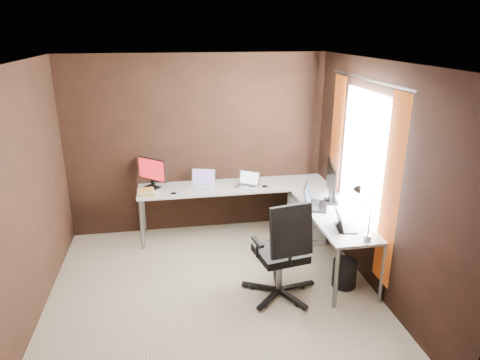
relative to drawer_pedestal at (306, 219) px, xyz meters
The scene contains 15 objects.
room 1.82m from the drawer_pedestal, 135.13° to the right, with size 3.60×3.60×2.50m.
desk 0.71m from the drawer_pedestal, 169.36° to the right, with size 2.65×2.25×0.73m.
drawer_pedestal is the anchor object (origin of this frame).
monitor_left 2.22m from the drawer_pedestal, 167.45° to the left, with size 0.37×0.34×0.41m.
monitor_right 0.86m from the drawer_pedestal, 73.55° to the right, with size 0.21×0.61×0.51m.
laptop_white 1.53m from the drawer_pedestal, 163.16° to the left, with size 0.37×0.31×0.22m.
laptop_silver 0.96m from the drawer_pedestal, 160.18° to the left, with size 0.37×0.35×0.21m.
laptop_black_big 0.74m from the drawer_pedestal, 103.06° to the right, with size 0.42×0.47×0.26m.
laptop_black_small 1.28m from the drawer_pedestal, 89.78° to the right, with size 0.26×0.32×0.20m.
book_stack 2.22m from the drawer_pedestal, behind, with size 0.24×0.20×0.07m.
mouse_left 1.86m from the drawer_pedestal, behind, with size 0.08×0.05×0.03m, color black.
mouse_corner 0.74m from the drawer_pedestal, 160.26° to the left, with size 0.08×0.05×0.03m, color black.
desk_lamp 1.64m from the drawer_pedestal, 87.02° to the right, with size 0.19×0.22×0.57m.
office_chair 1.44m from the drawer_pedestal, 119.05° to the right, with size 0.64×0.65×1.15m.
wastebasket 1.21m from the drawer_pedestal, 86.65° to the right, with size 0.27×0.27×0.32m, color black.
Camera 1 is at (-0.40, -4.02, 2.80)m, focal length 32.00 mm.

